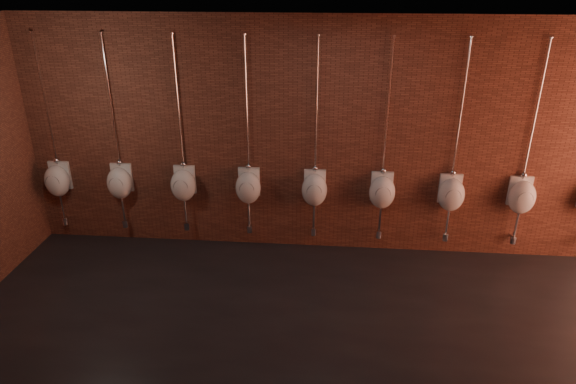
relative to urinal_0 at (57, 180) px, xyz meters
The scene contains 10 objects.
ground 4.26m from the urinal_0, 19.41° to the right, with size 8.50×8.50×0.00m, color black.
room_shell 4.28m from the urinal_0, 19.41° to the right, with size 8.54×3.04×3.22m.
urinal_0 is the anchor object (origin of this frame).
urinal_1 0.91m from the urinal_0, ahead, with size 0.35×0.31×2.71m.
urinal_2 1.82m from the urinal_0, ahead, with size 0.35×0.31×2.71m.
urinal_3 2.72m from the urinal_0, ahead, with size 0.35×0.31×2.71m.
urinal_4 3.63m from the urinal_0, ahead, with size 0.35×0.31×2.71m.
urinal_5 4.54m from the urinal_0, ahead, with size 0.35×0.31×2.71m.
urinal_6 5.45m from the urinal_0, ahead, with size 0.35×0.31×2.71m.
urinal_7 6.36m from the urinal_0, ahead, with size 0.35×0.31×2.71m.
Camera 1 is at (-0.08, -4.99, 3.74)m, focal length 32.00 mm.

